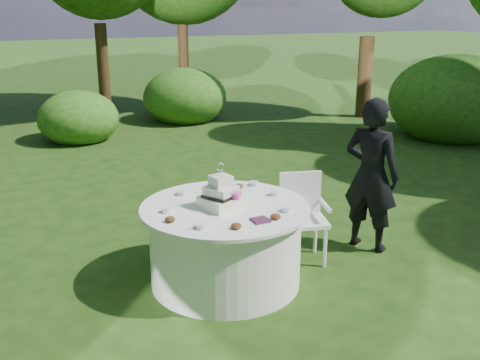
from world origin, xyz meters
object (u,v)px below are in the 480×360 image
object	(u,v)px
napkins	(260,220)
chair	(302,211)
table	(225,244)
cake	(221,196)
guest	(371,175)

from	to	relation	value
napkins	chair	xyz separation A→B (m)	(0.81, 0.65, -0.26)
table	cake	size ratio (longest dim) A/B	3.65
cake	chair	bearing A→B (deg)	11.89
guest	chair	size ratio (longest dim) A/B	1.83
napkins	table	distance (m)	0.62
guest	cake	world-z (taller)	guest
table	napkins	bearing A→B (deg)	-74.82
table	cake	xyz separation A→B (m)	(-0.05, -0.03, 0.50)
napkins	cake	world-z (taller)	cake
guest	chair	bearing A→B (deg)	55.72
chair	napkins	bearing A→B (deg)	-141.14
guest	table	xyz separation A→B (m)	(-1.71, -0.11, -0.43)
cake	chair	world-z (taller)	cake
guest	chair	xyz separation A→B (m)	(-0.78, 0.07, -0.30)
napkins	cake	xyz separation A→B (m)	(-0.17, 0.44, 0.10)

